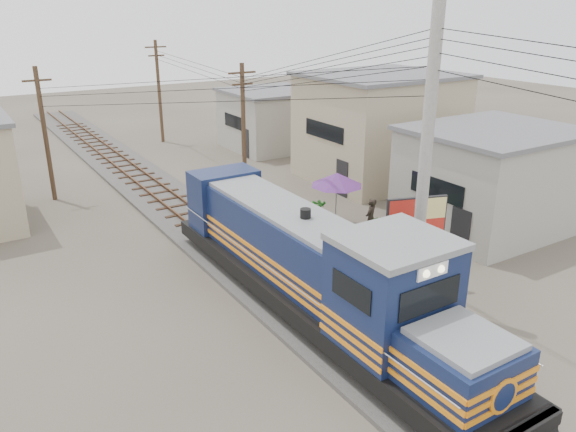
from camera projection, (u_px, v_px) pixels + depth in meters
ground at (324, 323)px, 18.52m from camera, size 120.00×120.00×0.00m
ballast at (201, 226)px, 26.43m from camera, size 3.60×70.00×0.16m
track at (201, 222)px, 26.36m from camera, size 1.15×70.00×0.12m
locomotive at (315, 269)px, 18.38m from camera, size 2.96×16.09×3.99m
utility_pole_main at (425, 165)px, 18.11m from camera, size 0.40×0.40×10.00m
wooden_pole_mid at (244, 126)px, 30.57m from camera, size 1.60×0.24×7.00m
wooden_pole_far at (159, 90)px, 41.73m from camera, size 1.60×0.24×7.50m
wooden_pole_left at (45, 132)px, 29.02m from camera, size 1.60×0.24×7.00m
power_lines at (203, 65)px, 22.53m from camera, size 9.65×19.00×3.30m
shophouse_front at (491, 179)px, 25.79m from camera, size 7.35×6.30×4.70m
shophouse_mid at (379, 127)px, 33.16m from camera, size 8.40×7.35×6.20m
shophouse_back at (272, 119)px, 40.70m from camera, size 6.30×6.30×4.20m
billboard at (416, 222)px, 20.00m from camera, size 2.19×0.85×3.51m
market_umbrella at (337, 180)px, 25.63m from camera, size 3.02×3.02×2.68m
vendor at (371, 218)px, 24.97m from camera, size 0.80×0.69×1.87m
plant_nursery at (350, 239)px, 24.04m from camera, size 3.43×2.96×1.14m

